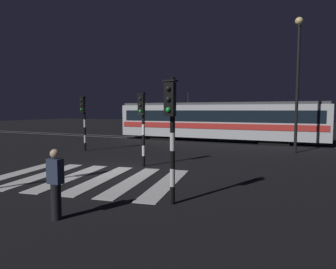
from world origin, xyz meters
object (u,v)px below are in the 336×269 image
(traffic_light_median_centre, at_px, (142,118))
(street_lamp_trackside_right, at_px, (298,71))
(tram, at_px, (216,121))
(traffic_light_corner_far_left, at_px, (84,115))
(pedestrian_waiting_at_kerb, at_px, (56,184))
(traffic_light_corner_near_right, at_px, (171,122))

(traffic_light_median_centre, distance_m, street_lamp_trackside_right, 10.23)
(street_lamp_trackside_right, bearing_deg, tram, 142.84)
(traffic_light_median_centre, height_order, traffic_light_corner_far_left, traffic_light_corner_far_left)
(pedestrian_waiting_at_kerb, bearing_deg, traffic_light_corner_near_right, 46.76)
(pedestrian_waiting_at_kerb, bearing_deg, traffic_light_median_centre, 102.29)
(traffic_light_median_centre, xyz_separation_m, tram, (-0.01, 12.40, -0.53))
(traffic_light_corner_far_left, distance_m, tram, 11.11)
(tram, bearing_deg, traffic_light_corner_far_left, -123.56)
(traffic_light_median_centre, bearing_deg, tram, 90.05)
(traffic_light_corner_far_left, bearing_deg, tram, 56.44)
(traffic_light_median_centre, distance_m, traffic_light_corner_far_left, 6.91)
(traffic_light_corner_far_left, height_order, pedestrian_waiting_at_kerb, traffic_light_corner_far_left)
(traffic_light_median_centre, relative_size, street_lamp_trackside_right, 0.44)
(street_lamp_trackside_right, xyz_separation_m, tram, (-6.26, 4.75, -3.18))
(traffic_light_median_centre, relative_size, tram, 0.20)
(traffic_light_median_centre, distance_m, traffic_light_corner_near_right, 5.73)
(traffic_light_corner_near_right, distance_m, pedestrian_waiting_at_kerb, 3.32)
(street_lamp_trackside_right, height_order, pedestrian_waiting_at_kerb, street_lamp_trackside_right)
(traffic_light_corner_near_right, bearing_deg, pedestrian_waiting_at_kerb, -133.24)
(traffic_light_corner_near_right, height_order, pedestrian_waiting_at_kerb, traffic_light_corner_near_right)
(traffic_light_corner_far_left, height_order, tram, tram)
(street_lamp_trackside_right, distance_m, pedestrian_waiting_at_kerb, 15.67)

